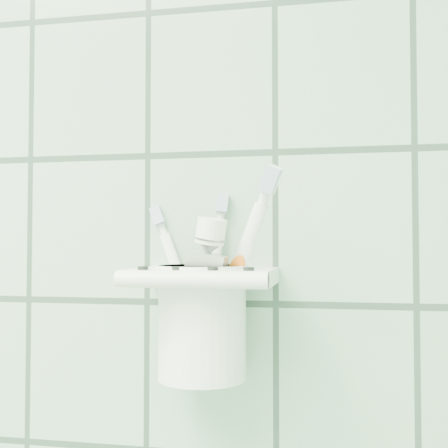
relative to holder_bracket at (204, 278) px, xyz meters
name	(u,v)px	position (x,y,z in m)	size (l,w,h in m)	color
holder_bracket	(204,278)	(0.00, 0.00, 0.00)	(0.14, 0.11, 0.04)	white
cup	(202,318)	(0.00, 0.00, -0.04)	(0.10, 0.10, 0.11)	white
toothbrush_pink	(211,277)	(0.00, 0.02, 0.00)	(0.07, 0.04, 0.18)	white
toothbrush_blue	(201,277)	(-0.01, 0.02, 0.00)	(0.03, 0.04, 0.18)	white
toothbrush_orange	(202,258)	(-0.01, 0.02, 0.02)	(0.08, 0.05, 0.22)	white
toothpaste_tube	(191,282)	(-0.01, -0.01, 0.00)	(0.06, 0.04, 0.16)	silver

